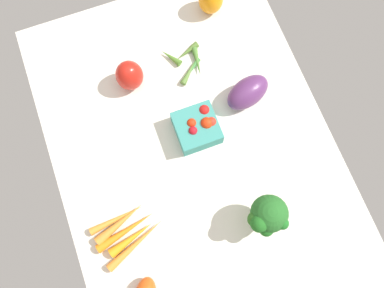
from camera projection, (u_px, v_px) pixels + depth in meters
The scene contains 7 objects.
tablecloth at pixel (192, 147), 107.95cm from camera, with size 104.00×76.00×2.00cm, color silver.
okra_pile at pixel (187, 62), 112.69cm from camera, with size 13.18×11.74×1.95cm.
carrot_bunch at pixel (126, 231), 99.74cm from camera, with size 14.84×18.98×2.73cm.
berry_basket at pixel (198, 127), 105.03cm from camera, with size 11.41×11.41×7.09cm.
bell_pepper_red at pixel (129, 75), 107.18cm from camera, with size 7.73×7.73×9.84cm, color red.
broccoli_head at pixel (268, 216), 93.55cm from camera, with size 9.70×10.44×13.48cm.
eggplant at pixel (248, 92), 106.96cm from camera, with size 13.21×7.80×7.80cm, color #5C2E63.
Camera 1 is at (25.58, -9.42, 105.45)cm, focal length 35.94 mm.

